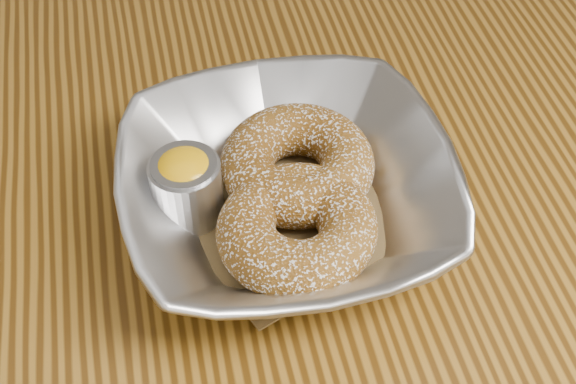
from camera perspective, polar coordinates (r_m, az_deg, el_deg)
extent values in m
cube|color=brown|center=(0.61, -11.08, -3.64)|extent=(1.20, 0.80, 0.04)
cube|color=#462E0F|center=(1.22, 16.10, 1.99)|extent=(0.06, 0.06, 0.71)
imported|color=#B9BCC1|center=(0.57, 0.00, -0.07)|extent=(0.24, 0.24, 0.06)
cube|color=brown|center=(0.58, 0.00, -1.39)|extent=(0.19, 0.19, 0.00)
torus|color=brown|center=(0.58, 0.67, 2.01)|extent=(0.15, 0.15, 0.04)
torus|color=brown|center=(0.55, 0.79, -2.52)|extent=(0.12, 0.12, 0.04)
torus|color=brown|center=(0.54, 0.51, -2.83)|extent=(0.12, 0.12, 0.04)
cylinder|color=#B9BCC1|center=(0.57, -7.20, 0.14)|extent=(0.05, 0.05, 0.05)
cylinder|color=gray|center=(0.56, -7.23, 0.42)|extent=(0.05, 0.05, 0.05)
ellipsoid|color=#FFB407|center=(0.55, -7.38, 1.49)|extent=(0.04, 0.04, 0.03)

